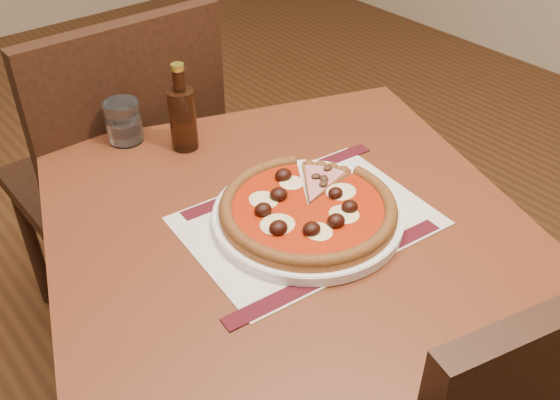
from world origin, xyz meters
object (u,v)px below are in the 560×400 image
at_px(water_glass, 124,122).
at_px(bottle, 182,116).
at_px(chair_far, 122,171).
at_px(plate, 308,216).
at_px(pizza, 308,207).
at_px(table, 287,263).

height_order(water_glass, bottle, bottle).
height_order(chair_far, bottle, chair_far).
bearing_deg(bottle, plate, -84.89).
distance_m(plate, bottle, 0.35).
distance_m(pizza, water_glass, 0.45).
distance_m(water_glass, bottle, 0.13).
bearing_deg(chair_far, table, 93.02).
bearing_deg(water_glass, chair_far, 73.26).
xyz_separation_m(pizza, bottle, (-0.03, 0.34, 0.04)).
bearing_deg(pizza, table, 130.37).
distance_m(plate, water_glass, 0.46).
xyz_separation_m(chair_far, water_glass, (-0.06, -0.19, 0.24)).
xyz_separation_m(water_glass, bottle, (0.08, -0.10, 0.03)).
xyz_separation_m(table, water_glass, (-0.09, 0.41, 0.15)).
relative_size(plate, pizza, 1.08).
distance_m(chair_far, pizza, 0.67).
bearing_deg(pizza, plate, 38.14).
xyz_separation_m(table, chair_far, (-0.03, 0.60, -0.10)).
bearing_deg(table, chair_far, 92.96).
xyz_separation_m(pizza, water_glass, (-0.11, 0.44, 0.01)).
bearing_deg(pizza, water_glass, 104.08).
relative_size(table, bottle, 5.65).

